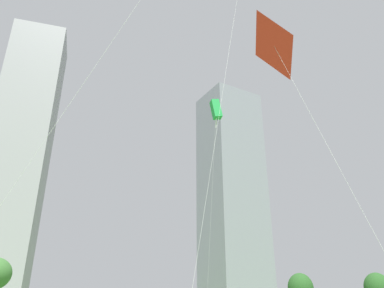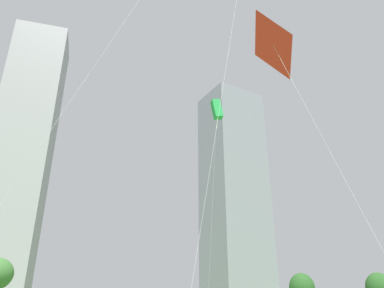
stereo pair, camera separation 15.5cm
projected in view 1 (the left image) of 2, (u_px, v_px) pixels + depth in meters
name	position (u px, v px, depth m)	size (l,w,h in m)	color
kite_flying_1	(216.00, 110.00, 42.85)	(1.42, 3.54, 23.92)	silver
kite_flying_2	(275.00, 46.00, 20.86)	(4.56, 4.62, 16.38)	silver
park_tree_0	(301.00, 288.00, 40.34)	(2.73, 2.73, 5.29)	brown
park_tree_1	(378.00, 288.00, 36.65)	(2.52, 2.52, 5.01)	brown
distant_highrise_0	(232.00, 193.00, 154.51)	(22.64, 19.79, 90.79)	gray
distant_highrise_1	(19.00, 155.00, 119.14)	(17.13, 17.80, 93.12)	#939399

